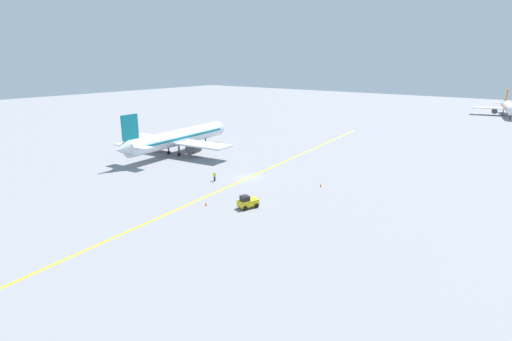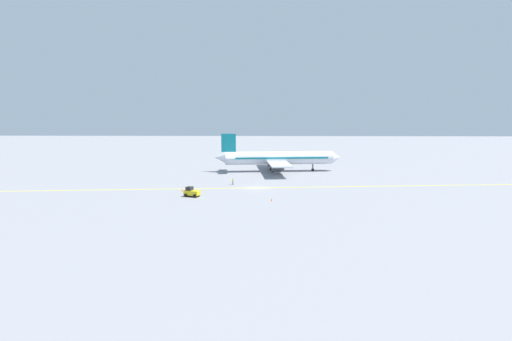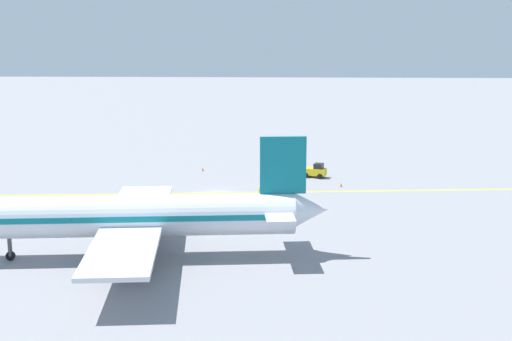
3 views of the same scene
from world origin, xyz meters
name	(u,v)px [view 1 (image 1 of 3)]	position (x,y,z in m)	size (l,w,h in m)	color
ground_plane	(249,178)	(0.00, 0.00, 0.00)	(400.00, 400.00, 0.00)	gray
apron_yellow_centreline	(249,178)	(0.00, 0.00, 0.00)	(0.40, 120.00, 0.01)	yellow
airplane_at_gate	(178,138)	(-24.99, 5.37, 3.71)	(28.39, 35.55, 10.60)	silver
airplane_distant_taxiing	(509,107)	(27.49, 126.50, 3.34)	(25.63, 31.80, 9.54)	white
baggage_tug_white	(248,202)	(9.57, -12.32, 0.90)	(2.52, 3.33, 2.11)	gold
ground_crew_worker	(215,176)	(-3.56, -5.34, 0.91)	(0.58, 0.26, 1.68)	#23232D
traffic_cone_near_nose	(206,204)	(4.04, -15.34, 0.28)	(0.32, 0.32, 0.55)	orange
traffic_cone_mid_apron	(321,185)	(13.20, 3.23, 0.28)	(0.32, 0.32, 0.55)	orange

